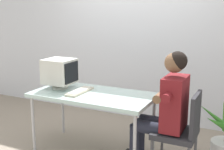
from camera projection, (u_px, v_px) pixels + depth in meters
The scene contains 6 objects.
wall_back at pixel (155, 25), 4.47m from camera, with size 8.00×0.10×3.00m, color silver.
desk at pixel (93, 97), 3.55m from camera, with size 1.46×0.74×0.75m.
crt_monitor at pixel (60, 72), 3.72m from camera, with size 0.36×0.33×0.38m.
keyboard at pixel (80, 91), 3.57m from camera, with size 0.14×0.44×0.03m.
office_chair at pixel (182, 128), 3.13m from camera, with size 0.45×0.45×0.89m.
person_seated at pixel (165, 106), 3.16m from camera, with size 0.70×0.59×1.32m.
Camera 1 is at (1.70, -2.95, 1.73)m, focal length 47.29 mm.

